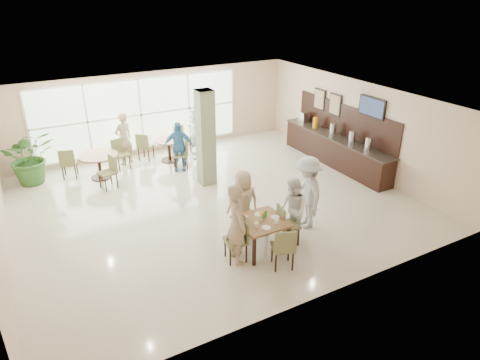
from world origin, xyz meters
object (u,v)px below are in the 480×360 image
main_table (261,224)px  adult_b (196,133)px  teen_right (292,210)px  adult_standing (124,139)px  teen_left (237,224)px  buffet_counter (335,148)px  teen_far (243,202)px  teen_standing (307,192)px  round_table_left (99,160)px  adult_a (178,146)px  round_table_right (169,145)px  potted_plant (30,157)px

main_table → adult_b: bearing=80.0°
teen_right → adult_standing: 6.75m
main_table → teen_left: (-0.66, -0.09, 0.24)m
buffet_counter → adult_b: buffet_counter is taller
teen_far → teen_standing: (1.48, -0.51, 0.12)m
teen_far → round_table_left: bearing=-57.2°
adult_a → round_table_left: bearing=-173.0°
adult_b → teen_left: bearing=4.1°
round_table_left → teen_standing: size_ratio=0.64×
teen_standing → teen_right: bearing=-46.9°
adult_a → teen_right: bearing=-60.2°
main_table → round_table_left: 6.14m
teen_left → adult_b: bearing=-10.2°
main_table → adult_b: 6.02m
teen_standing → round_table_right: bearing=-150.1°
teen_standing → adult_a: (-1.43, 4.73, -0.11)m
round_table_right → adult_standing: adult_standing is taller
adult_standing → teen_right: bearing=86.2°
potted_plant → teen_standing: (5.59, -5.97, 0.09)m
buffet_counter → teen_standing: 4.24m
adult_a → adult_standing: size_ratio=0.91×
main_table → round_table_right: same height
teen_standing → adult_b: 5.57m
main_table → buffet_counter: bearing=33.2°
main_table → teen_right: (0.84, 0.03, 0.10)m
potted_plant → adult_standing: adult_standing is taller
round_table_right → potted_plant: bearing=175.4°
teen_left → buffet_counter: bearing=-53.7°
round_table_left → teen_right: size_ratio=0.76×
teen_far → adult_standing: (-1.31, 5.56, 0.08)m
potted_plant → main_table: bearing=-57.3°
buffet_counter → adult_standing: size_ratio=2.71×
teen_left → teen_right: bearing=-80.0°
round_table_left → teen_right: bearing=-61.3°
buffet_counter → teen_left: 6.28m
adult_standing → buffet_counter: bearing=128.9°
main_table → potted_plant: (-4.08, 6.34, 0.14)m
teen_far → teen_standing: bearing=168.4°
teen_far → teen_standing: 1.57m
round_table_left → potted_plant: bearing=160.5°
round_table_right → teen_right: size_ratio=0.65×
potted_plant → adult_a: (4.15, -1.23, -0.02)m
round_table_left → teen_left: teen_left is taller
teen_left → teen_right: (1.50, 0.11, -0.13)m
teen_far → main_table: bearing=95.1°
adult_a → adult_b: 1.27m
teen_left → adult_standing: size_ratio=1.04×
round_table_right → potted_plant: potted_plant is taller
teen_standing → adult_standing: (-2.79, 6.06, -0.04)m
adult_b → adult_standing: size_ratio=0.98×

